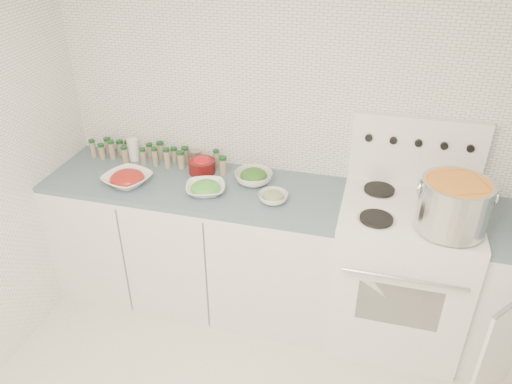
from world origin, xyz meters
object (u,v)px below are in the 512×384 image
(stove, at_px, (399,269))
(stock_pot, at_px, (454,204))
(bowl_tomato, at_px, (127,179))
(bowl_snowpea, at_px, (206,188))

(stove, xyz_separation_m, stock_pot, (0.19, -0.17, 0.60))
(stock_pot, relative_size, bowl_tomato, 1.09)
(stove, distance_m, stock_pot, 0.65)
(stove, bearing_deg, stock_pot, -41.86)
(stove, relative_size, bowl_tomato, 3.96)
(bowl_tomato, bearing_deg, bowl_snowpea, 2.53)
(stove, relative_size, bowl_snowpea, 4.58)
(bowl_tomato, bearing_deg, stock_pot, -1.69)
(stock_pot, bearing_deg, bowl_tomato, 178.31)
(stock_pot, distance_m, bowl_snowpea, 1.38)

